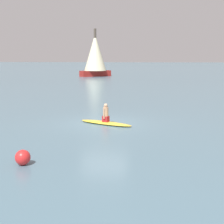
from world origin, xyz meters
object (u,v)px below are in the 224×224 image
Objects in this scene: surfboard at (106,123)px; buoy_marker at (23,157)px; person_paddler at (106,114)px; sailboat_near_left at (95,54)px.

surfboard is 7.11m from buoy_marker.
surfboard is 0.51m from person_paddler.
surfboard is 3.19× the size of person_paddler.
surfboard is at bearing -117.91° from sailboat_near_left.
sailboat_near_left is (8.27, -42.51, 3.96)m from surfboard.
person_paddler is 1.89× the size of buoy_marker.
sailboat_near_left is at bearing -55.02° from surfboard.
sailboat_near_left is 16.65× the size of buoy_marker.
buoy_marker is (-6.51, 49.40, -3.77)m from sailboat_near_left.
buoy_marker is at bearing 99.64° from person_paddler.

